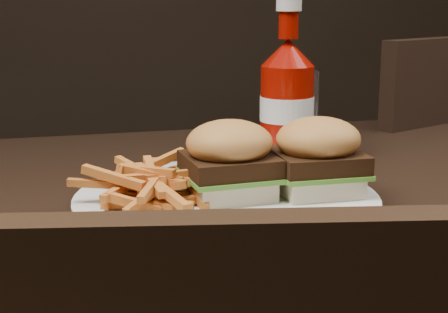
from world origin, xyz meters
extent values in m
cube|color=black|center=(0.00, 0.00, 0.73)|extent=(1.20, 0.80, 0.04)
cube|color=black|center=(0.39, 0.56, 0.43)|extent=(0.56, 0.56, 0.04)
cylinder|color=white|center=(-0.08, -0.01, 0.76)|extent=(0.32, 0.32, 0.01)
cube|color=beige|center=(-0.07, -0.02, 0.77)|extent=(0.09, 0.08, 0.02)
cube|color=#FCEAC4|center=(0.02, -0.03, 0.77)|extent=(0.08, 0.08, 0.02)
cylinder|color=#8A0C03|center=(0.05, 0.14, 0.81)|extent=(0.08, 0.08, 0.14)
cylinder|color=white|center=(0.10, 0.25, 0.81)|extent=(0.08, 0.08, 0.11)
camera|label=1|loc=(-0.26, -0.68, 0.97)|focal=55.00mm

